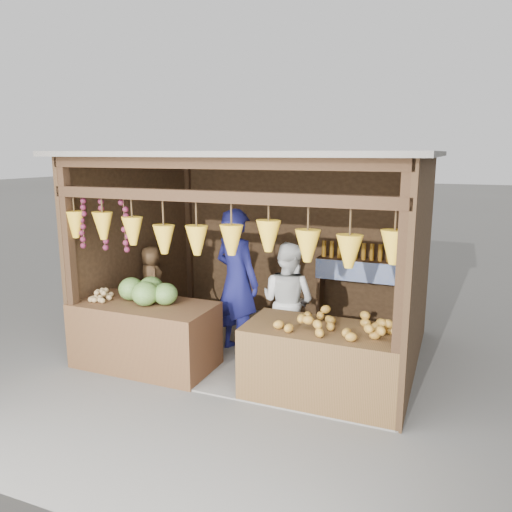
{
  "coord_description": "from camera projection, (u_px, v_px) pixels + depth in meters",
  "views": [
    {
      "loc": [
        2.37,
        -6.03,
        2.65
      ],
      "look_at": [
        -0.05,
        -0.1,
        1.31
      ],
      "focal_mm": 35.0,
      "sensor_mm": 36.0,
      "label": 1
    }
  ],
  "objects": [
    {
      "name": "ground",
      "position": [
        262.0,
        348.0,
        6.89
      ],
      "size": [
        80.0,
        80.0,
        0.0
      ],
      "primitive_type": "plane",
      "color": "#514F49",
      "rests_on": "ground"
    },
    {
      "name": "woman_standing",
      "position": [
        288.0,
        302.0,
        6.37
      ],
      "size": [
        0.87,
        0.75,
        1.55
      ],
      "primitive_type": "imported",
      "rotation": [
        0.0,
        0.0,
        2.9
      ],
      "color": "silver",
      "rests_on": "ground"
    },
    {
      "name": "man_standing",
      "position": [
        237.0,
        282.0,
        6.59
      ],
      "size": [
        0.83,
        0.69,
        1.94
      ],
      "primitive_type": "imported",
      "rotation": [
        0.0,
        0.0,
        2.78
      ],
      "color": "#161752",
      "rests_on": "ground"
    },
    {
      "name": "mango_pile",
      "position": [
        335.0,
        320.0,
        5.26
      ],
      "size": [
        1.4,
        0.64,
        0.22
      ],
      "primitive_type": null,
      "color": "#CD571B",
      "rests_on": "counter_right"
    },
    {
      "name": "counter_left",
      "position": [
        145.0,
        335.0,
        6.23
      ],
      "size": [
        1.75,
        0.85,
        0.82
      ],
      "primitive_type": "cube",
      "color": "#4D2D19",
      "rests_on": "ground"
    },
    {
      "name": "stall_structure",
      "position": [
        259.0,
        229.0,
        6.52
      ],
      "size": [
        4.3,
        3.3,
        2.66
      ],
      "color": "slate",
      "rests_on": "ground"
    },
    {
      "name": "tanfruit_pile",
      "position": [
        102.0,
        295.0,
        6.29
      ],
      "size": [
        0.34,
        0.4,
        0.13
      ],
      "primitive_type": null,
      "color": "#9D8148",
      "rests_on": "counter_left"
    },
    {
      "name": "counter_right",
      "position": [
        324.0,
        363.0,
        5.41
      ],
      "size": [
        1.73,
        0.85,
        0.8
      ],
      "primitive_type": "cube",
      "color": "#4E371A",
      "rests_on": "ground"
    },
    {
      "name": "melon_pile",
      "position": [
        146.0,
        289.0,
        6.17
      ],
      "size": [
        1.0,
        0.5,
        0.32
      ],
      "primitive_type": null,
      "color": "#235216",
      "rests_on": "counter_left"
    },
    {
      "name": "stool",
      "position": [
        153.0,
        322.0,
        7.53
      ],
      "size": [
        0.29,
        0.29,
        0.27
      ],
      "primitive_type": "cube",
      "color": "black",
      "rests_on": "ground"
    },
    {
      "name": "back_shelf",
      "position": [
        359.0,
        273.0,
        7.49
      ],
      "size": [
        1.25,
        0.32,
        1.32
      ],
      "color": "#382314",
      "rests_on": "ground"
    },
    {
      "name": "vendor_seated",
      "position": [
        152.0,
        280.0,
        7.4
      ],
      "size": [
        0.59,
        0.58,
        1.03
      ],
      "primitive_type": "imported",
      "rotation": [
        0.0,
        0.0,
        2.39
      ],
      "color": "brown",
      "rests_on": "stool"
    }
  ]
}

